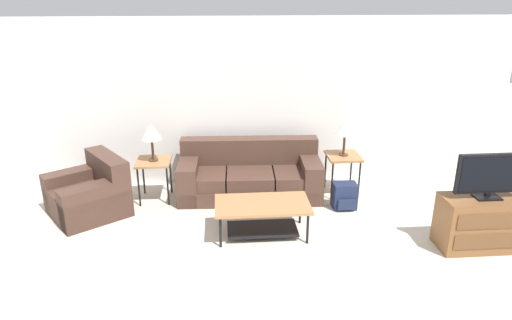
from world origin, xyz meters
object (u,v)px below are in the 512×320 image
coffee_table (262,211)px  side_table_left (154,165)px  couch (250,176)px  side_table_right (343,159)px  table_lamp_right (345,128)px  backpack (345,196)px  armchair (90,194)px  table_lamp_left (151,133)px  tv_console (482,223)px  television (491,175)px

coffee_table → side_table_left: bearing=141.4°
couch → side_table_right: bearing=-2.7°
table_lamp_right → side_table_left: bearing=-180.0°
couch → coffee_table: (0.07, -1.25, 0.03)m
table_lamp_right → backpack: (-0.09, -0.52, -0.86)m
coffee_table → side_table_left: (-1.49, 1.19, 0.22)m
armchair → table_lamp_right: bearing=5.9°
coffee_table → table_lamp_right: size_ratio=2.18×
side_table_left → table_lamp_left: size_ratio=1.13×
armchair → tv_console: 5.12m
table_lamp_left → backpack: table_lamp_left is taller
side_table_right → tv_console: tv_console is taller
side_table_right → backpack: (-0.09, -0.52, -0.37)m
couch → television: television is taller
armchair → side_table_left: 0.97m
television → side_table_left: bearing=157.4°
side_table_left → tv_console: 4.44m
couch → coffee_table: size_ratio=1.80×
side_table_left → side_table_right: bearing=0.0°
table_lamp_left → couch: bearing=2.7°
armchair → coffee_table: (2.34, -0.81, 0.04)m
table_lamp_left → backpack: size_ratio=1.44×
table_lamp_right → backpack: 1.01m
coffee_table → tv_console: bearing=-11.1°
side_table_right → coffee_table: bearing=-138.4°
coffee_table → television: (2.61, -0.51, 0.62)m
armchair → table_lamp_right: size_ratio=2.40×
armchair → tv_console: bearing=-15.0°
armchair → table_lamp_left: bearing=24.1°
table_lamp_left → tv_console: bearing=-22.6°
side_table_left → table_lamp_left: 0.49m
couch → side_table_left: couch is taller
armchair → table_lamp_left: size_ratio=2.40×
side_table_left → armchair: bearing=-155.9°
coffee_table → table_lamp_left: size_ratio=2.18×
side_table_left → coffee_table: bearing=-38.6°
side_table_left → television: bearing=-22.6°
table_lamp_left → television: size_ratio=0.66×
armchair → coffee_table: bearing=-19.1°
side_table_right → table_lamp_right: bearing=63.4°
couch → table_lamp_right: bearing=-2.7°
couch → backpack: size_ratio=5.66×
tv_console → table_lamp_left: bearing=157.4°
side_table_right → table_lamp_right: (0.00, 0.00, 0.49)m
side_table_right → television: 2.16m
armchair → coffee_table: 2.47m
side_table_left → television: size_ratio=0.74×
table_lamp_right → side_table_right: bearing=-116.6°
coffee_table → table_lamp_left: bearing=141.4°
side_table_left → side_table_right: (2.83, 0.00, 0.00)m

